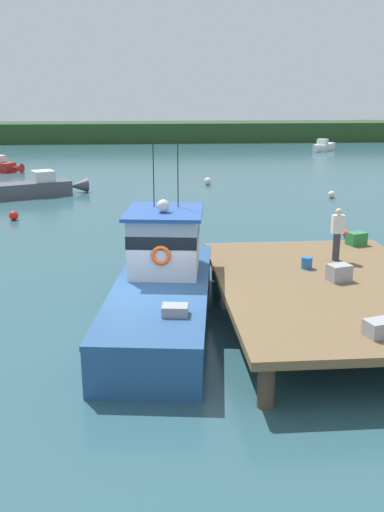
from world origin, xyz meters
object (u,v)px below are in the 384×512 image
Objects in this scene: mooring_buoy_spare_mooring at (347,234)px; mooring_buoy_channel_marker at (332,194)px; crate_stack_mid_dock at (356,239)px; crate_single_far at (379,328)px; moored_boat_off_the_point at (37,187)px; mooring_buoy_inshore at (14,215)px; deckhand_by_the_boat at (337,233)px; crate_stack_near_edge at (339,273)px; moored_boat_near_channel at (323,147)px; main_fishing_boat at (163,284)px; bait_bucket at (307,263)px; mooring_buoy_outer at (208,181)px.

mooring_buoy_channel_marker is at bearing 75.82° from mooring_buoy_spare_mooring.
crate_single_far is at bearing -106.67° from crate_stack_mid_dock.
moored_boat_off_the_point is 13.59× the size of mooring_buoy_channel_marker.
moored_boat_off_the_point is (-11.63, 24.63, -0.84)m from crate_single_far.
crate_stack_mid_dock is at bearing -37.06° from mooring_buoy_inshore.
crate_single_far is 5.71m from deckhand_by_the_boat.
mooring_buoy_inshore is 18.54m from mooring_buoy_channel_marker.
crate_stack_near_edge is 2.10m from deckhand_by_the_boat.
deckhand_by_the_boat is 4.38× the size of mooring_buoy_spare_mooring.
moored_boat_near_channel is at bearing 74.01° from crate_single_far.
deckhand_by_the_boat is (0.90, 5.59, 0.68)m from crate_single_far.
main_fishing_boat is 21.58m from moored_boat_off_the_point.
bait_bucket is at bearing 92.59° from crate_single_far.
crate_stack_mid_dock reaches higher than crate_single_far.
mooring_buoy_channel_marker is at bearing -6.85° from moored_boat_off_the_point.
mooring_buoy_channel_marker is at bearing 69.61° from bait_bucket.
mooring_buoy_inshore is 1.05× the size of mooring_buoy_channel_marker.
crate_stack_mid_dock reaches higher than mooring_buoy_spare_mooring.
crate_stack_near_edge is at bearing -105.78° from deckhand_by_the_boat.
crate_stack_mid_dock is 5.86m from mooring_buoy_spare_mooring.
crate_single_far is 4.85m from bait_bucket.
mooring_buoy_outer is (-0.42, 23.31, -1.12)m from bait_bucket.
crate_stack_near_edge reaches higher than mooring_buoy_outer.
main_fishing_boat reaches higher than mooring_buoy_spare_mooring.
moored_boat_near_channel reaches higher than mooring_buoy_inshore.
moored_boat_off_the_point is (-11.98, 20.96, -0.90)m from crate_stack_near_edge.
crate_stack_near_edge is (0.36, 3.67, 0.05)m from crate_single_far.
crate_stack_near_edge reaches higher than crate_single_far.
crate_single_far is 1.76× the size of bait_bucket.
moored_boat_off_the_point is at bearing 142.70° from mooring_buoy_spare_mooring.
deckhand_by_the_boat is 3.24× the size of mooring_buoy_outer.
mooring_buoy_spare_mooring is at bearing -17.71° from mooring_buoy_inshore.
crate_stack_near_edge reaches higher than mooring_buoy_inshore.
mooring_buoy_channel_marker is at bearing -106.20° from moored_boat_near_channel.
mooring_buoy_inshore is (-11.38, 12.91, -1.14)m from bait_bucket.
moored_boat_off_the_point reaches higher than mooring_buoy_channel_marker.
moored_boat_near_channel reaches higher than mooring_buoy_spare_mooring.
moored_boat_off_the_point is at bearing 123.34° from deckhand_by_the_boat.
crate_stack_mid_dock is 1.76× the size of bait_bucket.
deckhand_by_the_boat is (-1.30, -1.74, 0.64)m from crate_stack_mid_dock.
crate_stack_mid_dock is at bearing 53.35° from deckhand_by_the_boat.
crate_stack_mid_dock is at bearing -105.88° from moored_boat_near_channel.
main_fishing_boat is 5.63m from deckhand_by_the_boat.
crate_stack_near_edge is 0.13× the size of moored_boat_near_channel.
moored_boat_near_channel is (12.41, 43.63, -0.98)m from crate_stack_mid_dock.
moored_boat_near_channel is 10.10× the size of mooring_buoy_inshore.
mooring_buoy_outer is at bearing 93.91° from deckhand_by_the_boat.
bait_bucket is (-0.22, 4.85, -0.00)m from crate_single_far.
mooring_buoy_outer is (-1.00, 24.48, -1.17)m from crate_stack_near_edge.
bait_bucket is at bearing 7.65° from main_fishing_boat.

